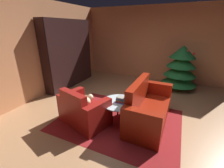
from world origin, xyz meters
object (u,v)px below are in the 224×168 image
bottle_on_table (128,101)px  couch_red (147,109)px  bookshelf_unit (72,54)px  armchair_red (83,111)px  decorated_tree (181,68)px  book_stack_on_table (121,100)px  coffee_table (120,103)px

bottle_on_table → couch_red: bearing=37.8°
bookshelf_unit → armchair_red: 2.75m
armchair_red → decorated_tree: size_ratio=0.81×
decorated_tree → armchair_red: bearing=-121.0°
armchair_red → bottle_on_table: 1.00m
couch_red → decorated_tree: decorated_tree is taller
book_stack_on_table → decorated_tree: (1.09, 2.60, 0.20)m
book_stack_on_table → armchair_red: bearing=-151.0°
armchair_red → bottle_on_table: bearing=21.4°
armchair_red → bottle_on_table: (0.90, 0.35, 0.27)m
armchair_red → coffee_table: (0.69, 0.40, 0.13)m
bottle_on_table → bookshelf_unit: bearing=148.9°
coffee_table → bottle_on_table: 0.26m
book_stack_on_table → bottle_on_table: bottle_on_table is taller
bookshelf_unit → book_stack_on_table: size_ratio=9.46×
armchair_red → couch_red: (1.26, 0.63, 0.02)m
bookshelf_unit → decorated_tree: size_ratio=1.54×
bottle_on_table → decorated_tree: decorated_tree is taller
couch_red → bottle_on_table: bearing=-142.2°
couch_red → decorated_tree: 2.47m
armchair_red → coffee_table: 0.81m
couch_red → bottle_on_table: (-0.36, -0.28, 0.25)m
coffee_table → book_stack_on_table: book_stack_on_table is taller
book_stack_on_table → bottle_on_table: bearing=-14.2°
bookshelf_unit → book_stack_on_table: (2.47, -1.55, -0.58)m
bookshelf_unit → coffee_table: bearing=-32.5°
book_stack_on_table → bottle_on_table: (0.18, -0.05, 0.04)m
armchair_red → couch_red: couch_red is taller
book_stack_on_table → bottle_on_table: size_ratio=0.94×
coffee_table → book_stack_on_table: size_ratio=3.38×
armchair_red → decorated_tree: decorated_tree is taller
bookshelf_unit → bottle_on_table: bearing=-31.1°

